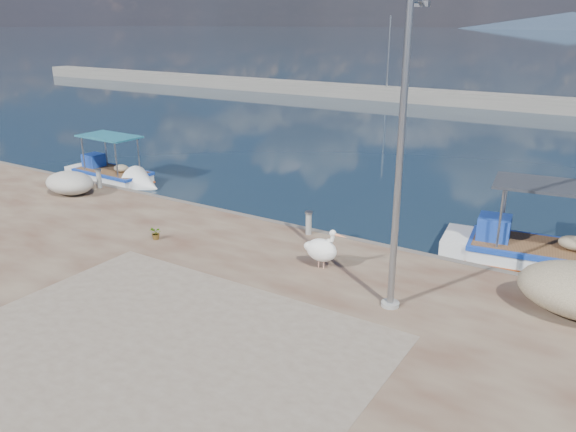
% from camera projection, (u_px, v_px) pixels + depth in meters
% --- Properties ---
extents(ground, '(1400.00, 1400.00, 0.00)m').
position_uv_depth(ground, '(211.00, 303.00, 14.76)').
color(ground, '#162635').
rests_on(ground, ground).
extents(quay_patch, '(9.00, 7.00, 0.01)m').
position_uv_depth(quay_patch, '(154.00, 351.00, 11.69)').
color(quay_patch, gray).
rests_on(quay_patch, quay).
extents(breakwater, '(120.00, 2.20, 7.50)m').
position_uv_depth(breakwater, '(521.00, 103.00, 46.48)').
color(breakwater, gray).
rests_on(breakwater, ground).
extents(boat_left, '(5.17, 1.82, 2.47)m').
position_uv_depth(boat_left, '(112.00, 177.00, 25.99)').
color(boat_left, white).
rests_on(boat_left, ground).
extents(boat_right, '(6.32, 2.79, 2.94)m').
position_uv_depth(boat_right, '(542.00, 257.00, 17.04)').
color(boat_right, white).
rests_on(boat_right, ground).
extents(pelican, '(1.23, 0.64, 1.19)m').
position_uv_depth(pelican, '(322.00, 249.00, 15.44)').
color(pelican, tan).
rests_on(pelican, quay).
extents(lamp_post, '(0.44, 0.96, 7.00)m').
position_uv_depth(lamp_post, '(399.00, 173.00, 12.49)').
color(lamp_post, gray).
rests_on(lamp_post, quay).
extents(bollard_near, '(0.25, 0.25, 0.77)m').
position_uv_depth(bollard_near, '(309.00, 222.00, 17.99)').
color(bollard_near, gray).
rests_on(bollard_near, quay).
extents(bollard_far, '(0.26, 0.26, 0.79)m').
position_uv_depth(bollard_far, '(99.00, 178.00, 23.03)').
color(bollard_far, gray).
rests_on(bollard_far, quay).
extents(potted_plant, '(0.45, 0.42, 0.42)m').
position_uv_depth(potted_plant, '(156.00, 233.00, 17.61)').
color(potted_plant, '#33722D').
rests_on(potted_plant, quay).
extents(net_pile_a, '(2.16, 1.57, 0.88)m').
position_uv_depth(net_pile_a, '(70.00, 183.00, 22.24)').
color(net_pile_a, beige).
rests_on(net_pile_a, quay).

